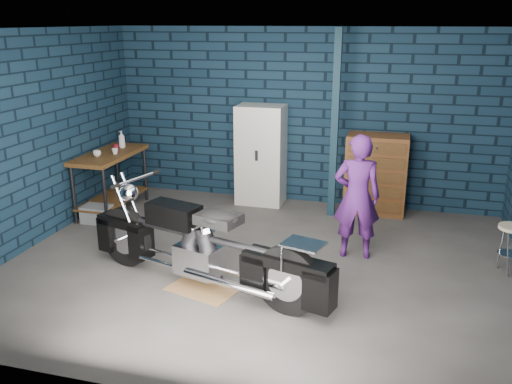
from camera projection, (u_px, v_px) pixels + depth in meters
ground at (263, 264)px, 6.47m from camera, size 6.00×6.00×0.00m
room_walls at (275, 98)px, 6.40m from camera, size 6.02×5.01×2.71m
support_post at (335, 126)px, 7.72m from camera, size 0.10×0.10×2.70m
workbench at (112, 182)px, 8.15m from camera, size 0.60×1.40×0.91m
drip_mat at (205, 287)px, 5.91m from camera, size 0.85×0.73×0.01m
motorcycle at (203, 240)px, 5.74m from camera, size 2.64×1.37×1.12m
person at (357, 197)px, 6.48m from camera, size 0.60×0.44×1.53m
storage_bin at (97, 214)px, 7.78m from camera, size 0.40×0.28×0.25m
locker at (261, 155)px, 8.44m from camera, size 0.72×0.52×1.55m
tool_chest at (376, 174)px, 8.05m from camera, size 0.89×0.49×1.19m
shop_stool at (510, 249)px, 6.19m from camera, size 0.37×0.37×0.57m
cup_a at (97, 153)px, 7.79m from camera, size 0.15×0.15×0.09m
cup_b at (115, 151)px, 7.92m from camera, size 0.11×0.11×0.09m
mug_red at (116, 148)px, 8.10m from camera, size 0.08×0.08×0.10m
bottle at (122, 139)px, 8.30m from camera, size 0.12×0.12×0.26m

